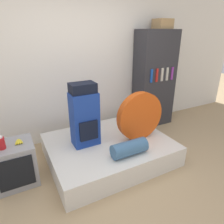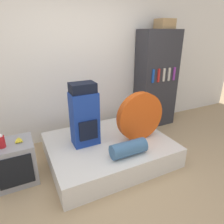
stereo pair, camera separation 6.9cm
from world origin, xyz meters
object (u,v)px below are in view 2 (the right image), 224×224
at_px(sleeping_roll, 129,148).
at_px(canister, 1,142).
at_px(backpack, 84,116).
at_px(television, 15,162).
at_px(tent_bag, 140,116).
at_px(cardboard_box, 165,24).
at_px(bookshelf, 156,80).

relative_size(sleeping_roll, canister, 3.07).
distance_m(backpack, television, 1.06).
relative_size(tent_bag, television, 1.32).
distance_m(canister, cardboard_box, 3.23).
xyz_separation_m(backpack, canister, (-1.05, -0.06, -0.11)).
bearing_deg(tent_bag, backpack, 163.14).
relative_size(sleeping_roll, television, 0.89).
bearing_deg(backpack, tent_bag, -16.86).
bearing_deg(television, backpack, 0.90).
relative_size(bookshelf, cardboard_box, 6.09).
bearing_deg(bookshelf, cardboard_box, -0.11).
bearing_deg(bookshelf, television, -166.28).
xyz_separation_m(backpack, tent_bag, (0.77, -0.23, -0.07)).
bearing_deg(bookshelf, sleeping_roll, -138.19).
relative_size(canister, cardboard_box, 0.52).
bearing_deg(cardboard_box, television, -166.72).
height_order(sleeping_roll, cardboard_box, cardboard_box).
bearing_deg(television, sleeping_roll, -21.38).
xyz_separation_m(television, canister, (-0.09, -0.04, 0.35)).
bearing_deg(canister, television, 25.07).
xyz_separation_m(sleeping_roll, canister, (-1.45, 0.49, 0.23)).
xyz_separation_m(canister, cardboard_box, (2.87, 0.70, 1.32)).
height_order(tent_bag, sleeping_roll, tent_bag).
distance_m(television, cardboard_box, 3.30).
height_order(sleeping_roll, television, television).
bearing_deg(cardboard_box, backpack, -160.61).
bearing_deg(television, canister, -154.93).
height_order(television, canister, canister).
bearing_deg(television, tent_bag, -7.22).
bearing_deg(backpack, bookshelf, 20.35).
xyz_separation_m(tent_bag, sleeping_roll, (-0.37, -0.31, -0.27)).
xyz_separation_m(tent_bag, bookshelf, (0.95, 0.87, 0.27)).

